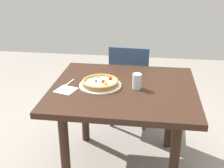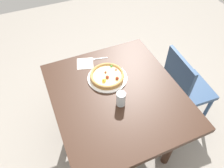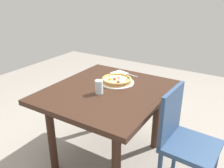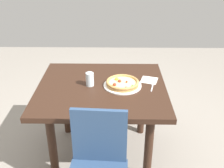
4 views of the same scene
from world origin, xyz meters
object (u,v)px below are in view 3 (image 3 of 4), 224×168
drinking_glass (99,87)px  napkin (119,73)px  chair_near (183,138)px  dining_table (107,100)px  plate (117,82)px  fork (130,75)px  pizza (117,80)px

drinking_glass → napkin: size_ratio=0.83×
chair_near → drinking_glass: bearing=-78.2°
dining_table → plate: (0.18, 0.01, 0.11)m
dining_table → drinking_glass: drinking_glass is taller
fork → drinking_glass: drinking_glass is taller
fork → napkin: fork is taller
dining_table → drinking_glass: size_ratio=9.42×
plate → fork: bearing=-0.8°
plate → fork: size_ratio=1.98×
dining_table → pizza: 0.22m
dining_table → plate: bearing=2.3°
fork → pizza: bearing=102.3°
chair_near → pizza: 0.79m
fork → chair_near: bearing=161.5°
dining_table → pizza: bearing=2.2°
chair_near → pizza: chair_near is taller
dining_table → drinking_glass: bearing=171.5°
plate → drinking_glass: 0.28m
dining_table → napkin: (0.42, 0.12, 0.10)m
drinking_glass → chair_near: bearing=-81.8°
fork → napkin: 0.12m
pizza → napkin: pizza is taller
dining_table → fork: fork is taller
drinking_glass → napkin: 0.53m
chair_near → fork: size_ratio=5.30×
pizza → fork: (0.26, -0.00, -0.03)m
fork → dining_table: bearing=103.5°
chair_near → plate: chair_near is taller
chair_near → drinking_glass: chair_near is taller
dining_table → pizza: size_ratio=3.90×
drinking_glass → napkin: (0.52, 0.10, -0.06)m
plate → pizza: pizza is taller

